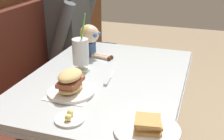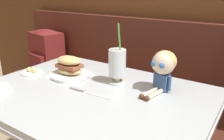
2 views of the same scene
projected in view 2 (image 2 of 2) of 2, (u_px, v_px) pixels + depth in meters
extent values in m
cube|color=#512319|center=(142.00, 126.00, 1.77)|extent=(2.60, 0.48, 0.45)
cube|color=#512319|center=(157.00, 57.00, 1.75)|extent=(2.60, 0.10, 0.55)
cube|color=#B2BCC1|center=(92.00, 94.00, 1.14)|extent=(1.10, 0.80, 0.03)
cube|color=#B7BABF|center=(92.00, 98.00, 1.15)|extent=(1.11, 0.81, 0.02)
cylinder|color=silver|center=(117.00, 82.00, 1.23)|extent=(0.10, 0.10, 0.01)
cylinder|color=silver|center=(117.00, 78.00, 1.23)|extent=(0.03, 0.03, 0.03)
cylinder|color=silver|center=(117.00, 63.00, 1.20)|extent=(0.09, 0.09, 0.14)
cylinder|color=#E0DB6B|center=(117.00, 65.00, 1.20)|extent=(0.08, 0.08, 0.12)
cylinder|color=#51B74C|center=(120.00, 45.00, 1.15)|extent=(0.01, 0.05, 0.22)
cube|color=white|center=(70.00, 76.00, 1.32)|extent=(0.20, 0.20, 0.00)
cylinder|color=white|center=(70.00, 75.00, 1.32)|extent=(0.22, 0.22, 0.01)
ellipsoid|color=tan|center=(70.00, 70.00, 1.31)|extent=(0.15, 0.10, 0.04)
cube|color=#995138|center=(69.00, 66.00, 1.30)|extent=(0.14, 0.09, 0.02)
ellipsoid|color=tan|center=(69.00, 60.00, 1.29)|extent=(0.15, 0.10, 0.04)
cylinder|color=white|center=(32.00, 73.00, 1.36)|extent=(0.12, 0.12, 0.01)
sphere|color=#F4E07A|center=(29.00, 69.00, 1.36)|extent=(0.03, 0.03, 0.03)
sphere|color=#F4E07A|center=(34.00, 70.00, 1.35)|extent=(0.03, 0.03, 0.03)
cube|color=silver|center=(99.00, 96.00, 1.09)|extent=(0.14, 0.03, 0.00)
cube|color=#B2B5BA|center=(78.00, 89.00, 1.14)|extent=(0.09, 0.02, 0.01)
cube|color=#385689|center=(162.00, 82.00, 1.13)|extent=(0.07, 0.05, 0.08)
sphere|color=beige|center=(163.00, 63.00, 1.10)|extent=(0.11, 0.11, 0.11)
ellipsoid|color=#D8B766|center=(165.00, 61.00, 1.10)|extent=(0.13, 0.12, 0.10)
sphere|color=#2D6BB2|center=(154.00, 64.00, 1.08)|extent=(0.03, 0.03, 0.03)
sphere|color=#2D6BB2|center=(162.00, 66.00, 1.05)|extent=(0.03, 0.03, 0.03)
cylinder|color=beige|center=(149.00, 93.00, 1.10)|extent=(0.04, 0.12, 0.02)
cylinder|color=beige|center=(154.00, 94.00, 1.08)|extent=(0.04, 0.12, 0.02)
sphere|color=#4C2819|center=(142.00, 97.00, 1.06)|extent=(0.03, 0.03, 0.03)
sphere|color=#4C2819|center=(147.00, 99.00, 1.04)|extent=(0.03, 0.03, 0.03)
cylinder|color=#385689|center=(155.00, 79.00, 1.16)|extent=(0.02, 0.02, 0.07)
cylinder|color=#385689|center=(169.00, 84.00, 1.10)|extent=(0.02, 0.02, 0.07)
cube|color=maroon|center=(47.00, 53.00, 2.17)|extent=(0.33, 0.25, 0.38)
cube|color=maroon|center=(38.00, 64.00, 2.10)|extent=(0.22, 0.09, 0.17)
ellipsoid|color=maroon|center=(45.00, 33.00, 2.11)|extent=(0.32, 0.24, 0.07)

